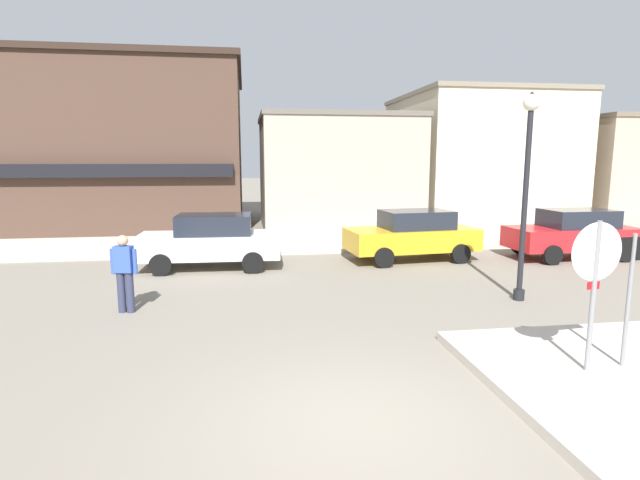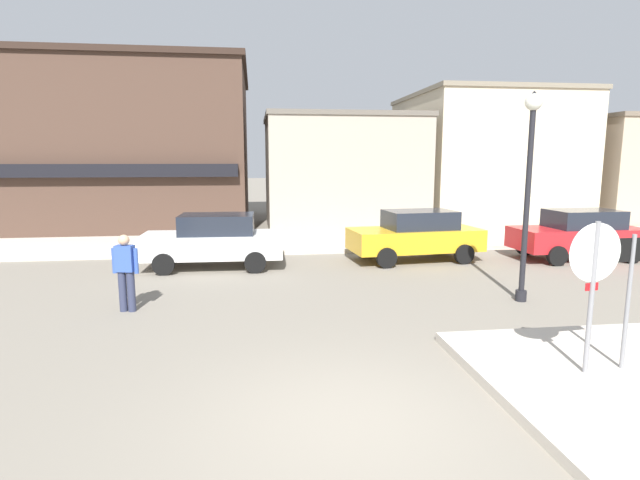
# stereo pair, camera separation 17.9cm
# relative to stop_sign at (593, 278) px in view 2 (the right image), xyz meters

# --- Properties ---
(ground_plane) EXTENTS (160.00, 160.00, 0.00)m
(ground_plane) POSITION_rel_stop_sign_xyz_m (-3.51, -0.69, -1.52)
(ground_plane) COLOR gray
(kerb_far) EXTENTS (80.00, 4.00, 0.15)m
(kerb_far) POSITION_rel_stop_sign_xyz_m (-3.51, 12.06, -1.44)
(kerb_far) COLOR beige
(kerb_far) RESTS_ON ground
(stop_sign) EXTENTS (0.82, 0.10, 2.30)m
(stop_sign) POSITION_rel_stop_sign_xyz_m (0.00, 0.00, 0.00)
(stop_sign) COLOR gray
(stop_sign) RESTS_ON ground
(one_way_sign) EXTENTS (0.60, 0.08, 2.10)m
(one_way_sign) POSITION_rel_stop_sign_xyz_m (0.62, 0.07, -0.19)
(one_way_sign) COLOR gray
(one_way_sign) RESTS_ON ground
(lamp_post) EXTENTS (0.36, 0.36, 4.54)m
(lamp_post) POSITION_rel_stop_sign_xyz_m (1.26, 3.98, 1.44)
(lamp_post) COLOR black
(lamp_post) RESTS_ON ground
(parked_car_nearest) EXTENTS (4.04, 1.96, 1.56)m
(parked_car_nearest) POSITION_rel_stop_sign_xyz_m (-5.78, 8.42, -0.71)
(parked_car_nearest) COLOR white
(parked_car_nearest) RESTS_ON ground
(parked_car_second) EXTENTS (4.15, 2.18, 1.56)m
(parked_car_second) POSITION_rel_stop_sign_xyz_m (0.36, 8.66, -0.71)
(parked_car_second) COLOR gold
(parked_car_second) RESTS_ON ground
(parked_car_third) EXTENTS (4.04, 1.95, 1.56)m
(parked_car_third) POSITION_rel_stop_sign_xyz_m (5.53, 8.21, -0.71)
(parked_car_third) COLOR red
(parked_car_third) RESTS_ON ground
(pedestrian_crossing_near) EXTENTS (0.56, 0.29, 1.61)m
(pedestrian_crossing_near) POSITION_rel_stop_sign_xyz_m (-7.24, 4.32, -0.65)
(pedestrian_crossing_near) COLOR #2D334C
(pedestrian_crossing_near) RESTS_ON ground
(building_corner_shop) EXTENTS (9.94, 10.30, 7.30)m
(building_corner_shop) POSITION_rel_stop_sign_xyz_m (-9.79, 18.95, 2.14)
(building_corner_shop) COLOR #473328
(building_corner_shop) RESTS_ON ground
(building_storefront_left_near) EXTENTS (6.93, 6.06, 5.06)m
(building_storefront_left_near) POSITION_rel_stop_sign_xyz_m (-0.60, 16.77, 1.02)
(building_storefront_left_near) COLOR #9E9384
(building_storefront_left_near) RESTS_ON ground
(building_storefront_left_mid) EXTENTS (7.60, 8.10, 6.33)m
(building_storefront_left_mid) POSITION_rel_stop_sign_xyz_m (7.01, 18.32, 1.65)
(building_storefront_left_mid) COLOR beige
(building_storefront_left_mid) RESTS_ON ground
(building_storefront_right_near) EXTENTS (5.39, 7.49, 5.19)m
(building_storefront_right_near) POSITION_rel_stop_sign_xyz_m (14.08, 17.85, 1.08)
(building_storefront_right_near) COLOR tan
(building_storefront_right_near) RESTS_ON ground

